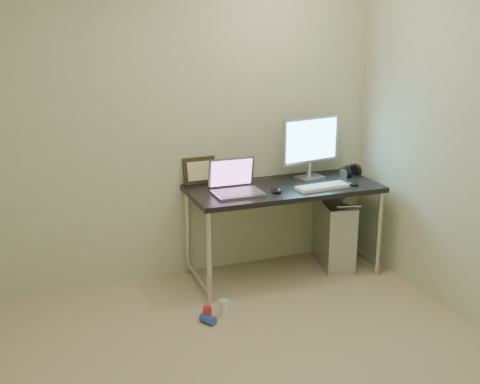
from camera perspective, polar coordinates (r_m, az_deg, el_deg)
name	(u,v)px	position (r m, az deg, el deg)	size (l,w,h in m)	color
wall_back	(164,123)	(4.67, -7.19, 6.49)	(3.50, 0.02, 2.50)	beige
desk	(284,196)	(4.77, 4.16, -0.40)	(1.51, 0.66, 0.75)	black
tower_computer	(334,232)	(5.15, 8.87, -3.81)	(0.34, 0.57, 0.59)	silver
cable_a	(316,212)	(5.28, 7.24, -1.85)	(0.01, 0.01, 0.70)	black
cable_b	(326,213)	(5.31, 8.20, -2.01)	(0.01, 0.01, 0.72)	black
can_red	(207,314)	(4.26, -3.11, -11.47)	(0.06, 0.06, 0.11)	#BB233A
can_white	(224,309)	(4.30, -1.51, -10.98)	(0.07, 0.07, 0.13)	white
can_blue	(208,319)	(4.24, -3.05, -11.96)	(0.06, 0.06, 0.11)	blue
laptop	(235,185)	(4.55, -0.46, 0.66)	(0.37, 0.30, 0.25)	#B8B7BF
monitor	(311,143)	(4.94, 6.73, 4.67)	(0.54, 0.20, 0.51)	#B8B7BF
keyboard	(322,187)	(4.71, 7.80, 0.49)	(0.42, 0.14, 0.03)	white
mouse_right	(353,183)	(4.85, 10.66, 0.85)	(0.07, 0.10, 0.04)	black
mouse_left	(276,189)	(4.59, 3.46, 0.27)	(0.08, 0.13, 0.04)	black
headphones	(350,172)	(5.13, 10.42, 1.89)	(0.20, 0.11, 0.12)	black
picture_frame	(199,171)	(4.79, -3.86, 2.05)	(0.27, 0.03, 0.22)	black
webcam	(222,173)	(4.82, -1.70, 1.86)	(0.05, 0.04, 0.11)	silver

